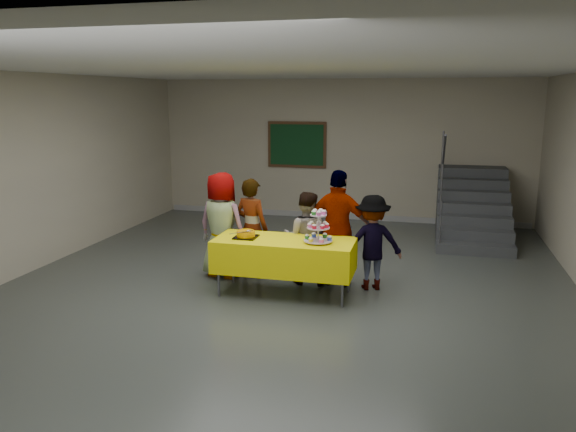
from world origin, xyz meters
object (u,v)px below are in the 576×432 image
at_px(schoolchild_b, 252,228).
at_px(staircase, 472,210).
at_px(cupcake_stand, 318,229).
at_px(bake_table, 284,255).
at_px(schoolchild_a, 222,225).
at_px(noticeboard, 297,145).
at_px(schoolchild_e, 372,242).
at_px(bear_cake, 246,233).
at_px(schoolchild_c, 306,238).
at_px(schoolchild_d, 339,229).

xyz_separation_m(schoolchild_b, staircase, (3.33, 3.42, -0.25)).
height_order(cupcake_stand, staircase, staircase).
distance_m(bake_table, schoolchild_a, 1.24).
bearing_deg(noticeboard, schoolchild_e, -64.17).
relative_size(cupcake_stand, schoolchild_b, 0.30).
height_order(bear_cake, schoolchild_b, schoolchild_b).
xyz_separation_m(schoolchild_b, noticeboard, (-0.33, 4.26, 0.86)).
distance_m(cupcake_stand, schoolchild_e, 0.91).
distance_m(cupcake_stand, schoolchild_c, 0.72).
height_order(bake_table, schoolchild_a, schoolchild_a).
bearing_deg(bake_table, schoolchild_d, 40.85).
distance_m(schoolchild_d, staircase, 4.06).
bearing_deg(noticeboard, schoolchild_c, -74.94).
relative_size(schoolchild_c, schoolchild_d, 0.81).
bearing_deg(noticeboard, bake_table, -78.48).
height_order(cupcake_stand, bear_cake, cupcake_stand).
xyz_separation_m(bear_cake, schoolchild_c, (0.71, 0.57, -0.16)).
distance_m(schoolchild_c, schoolchild_d, 0.50).
xyz_separation_m(bake_table, noticeboard, (-1.00, 4.90, 1.04)).
distance_m(cupcake_stand, schoolchild_a, 1.68).
xyz_separation_m(schoolchild_a, schoolchild_c, (1.27, 0.01, -0.12)).
relative_size(schoolchild_a, schoolchild_e, 1.18).
height_order(bake_table, schoolchild_b, schoolchild_b).
distance_m(bear_cake, schoolchild_d, 1.31).
distance_m(bear_cake, schoolchild_b, 0.70).
height_order(bear_cake, schoolchild_d, schoolchild_d).
distance_m(schoolchild_a, noticeboard, 4.45).
distance_m(bake_table, schoolchild_d, 0.89).
xyz_separation_m(bake_table, schoolchild_c, (0.18, 0.54, 0.11)).
bearing_deg(schoolchild_b, bake_table, 153.51).
height_order(schoolchild_e, staircase, staircase).
xyz_separation_m(schoolchild_d, schoolchild_e, (0.47, -0.03, -0.16)).
bearing_deg(staircase, schoolchild_b, -134.22).
bearing_deg(cupcake_stand, schoolchild_a, 159.85).
bearing_deg(staircase, schoolchild_c, -125.15).
relative_size(cupcake_stand, schoolchild_a, 0.28).
bearing_deg(schoolchild_a, schoolchild_c, -168.28).
distance_m(schoolchild_a, schoolchild_e, 2.22).
xyz_separation_m(schoolchild_e, staircase, (1.54, 3.54, -0.18)).
height_order(bake_table, staircase, staircase).
bearing_deg(bake_table, staircase, 56.81).
bearing_deg(schoolchild_e, bear_cake, 0.98).
bearing_deg(cupcake_stand, noticeboard, 106.54).
distance_m(schoolchild_a, staircase, 5.17).
relative_size(schoolchild_a, schoolchild_d, 0.95).
height_order(bear_cake, schoolchild_c, schoolchild_c).
bearing_deg(noticeboard, schoolchild_b, -85.55).
bearing_deg(cupcake_stand, schoolchild_b, 148.67).
bearing_deg(bake_table, bear_cake, -176.49).
distance_m(schoolchild_b, schoolchild_c, 0.85).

